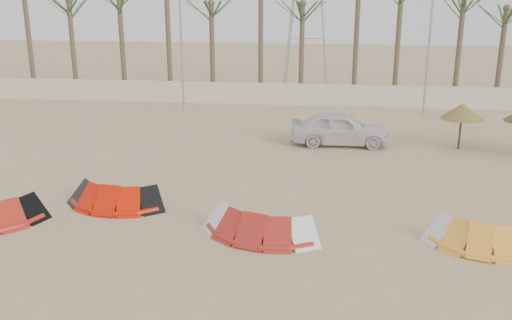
# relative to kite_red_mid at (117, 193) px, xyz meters

# --- Properties ---
(ground) EXTENTS (120.00, 120.00, 0.00)m
(ground) POSITION_rel_kite_red_mid_xyz_m (4.56, -4.58, -0.42)
(ground) COLOR tan
(ground) RESTS_ON ground
(boundary_wall) EXTENTS (60.00, 0.30, 1.30)m
(boundary_wall) POSITION_rel_kite_red_mid_xyz_m (4.56, 17.42, 0.23)
(boundary_wall) COLOR beige
(boundary_wall) RESTS_ON ground
(lamp_b) EXTENTS (1.25, 0.14, 11.00)m
(lamp_b) POSITION_rel_kite_red_mid_xyz_m (-1.41, 15.42, 5.35)
(lamp_b) COLOR #A5A8AD
(lamp_b) RESTS_ON ground
(lamp_c) EXTENTS (1.25, 0.14, 11.00)m
(lamp_c) POSITION_rel_kite_red_mid_xyz_m (12.59, 15.42, 5.35)
(lamp_c) COLOR #A5A8AD
(lamp_c) RESTS_ON ground
(pylon) EXTENTS (3.00, 3.00, 14.00)m
(pylon) POSITION_rel_kite_red_mid_xyz_m (5.56, 23.42, -0.42)
(pylon) COLOR #A5A8AD
(pylon) RESTS_ON ground
(kite_red_mid) EXTENTS (3.47, 1.88, 0.90)m
(kite_red_mid) POSITION_rel_kite_red_mid_xyz_m (0.00, 0.00, 0.00)
(kite_red_mid) COLOR red
(kite_red_mid) RESTS_ON ground
(kite_red_right) EXTENTS (3.81, 2.38, 0.90)m
(kite_red_right) POSITION_rel_kite_red_mid_xyz_m (5.06, -1.78, 0.00)
(kite_red_right) COLOR #A6221A
(kite_red_right) RESTS_ON ground
(kite_orange) EXTENTS (3.32, 2.25, 0.90)m
(kite_orange) POSITION_rel_kite_red_mid_xyz_m (11.33, -1.86, -0.00)
(kite_orange) COLOR #F59E2E
(kite_orange) RESTS_ON ground
(parasol_left) EXTENTS (1.87, 1.87, 2.11)m
(parasol_left) POSITION_rel_kite_red_mid_xyz_m (13.00, 8.35, 1.33)
(parasol_left) COLOR #4C331E
(parasol_left) RESTS_ON ground
(car) EXTENTS (4.55, 1.89, 1.54)m
(car) POSITION_rel_kite_red_mid_xyz_m (7.64, 8.48, 0.35)
(car) COLOR silver
(car) RESTS_ON ground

